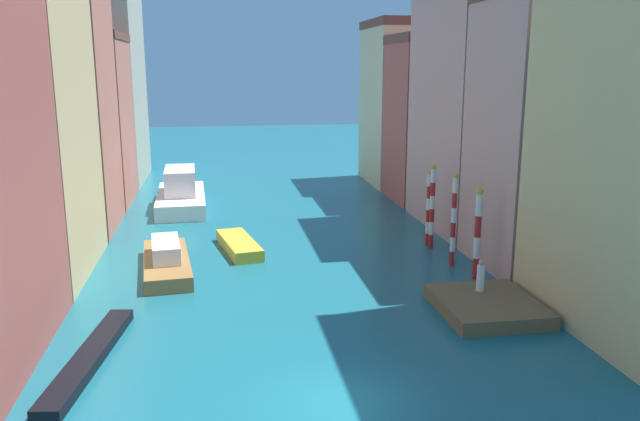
{
  "coord_description": "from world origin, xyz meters",
  "views": [
    {
      "loc": [
        -3.73,
        -18.75,
        10.86
      ],
      "look_at": [
        2.99,
        22.01,
        1.5
      ],
      "focal_mm": 35.82,
      "sensor_mm": 36.0,
      "label": 1
    }
  ],
  "objects_px": {
    "mooring_pole_3": "(428,207)",
    "mooring_pole_0": "(478,233)",
    "person_on_dock": "(481,277)",
    "vaporetto_white": "(181,194)",
    "motorboat_1": "(166,260)",
    "motorboat_0": "(239,245)",
    "mooring_pole_2": "(432,206)",
    "gondola_black": "(90,357)",
    "waterfront_dock": "(487,306)",
    "mooring_pole_1": "(454,219)"
  },
  "relations": [
    {
      "from": "mooring_pole_3",
      "to": "mooring_pole_0",
      "type": "bearing_deg",
      "value": -86.84
    },
    {
      "from": "person_on_dock",
      "to": "mooring_pole_0",
      "type": "relative_size",
      "value": 0.31
    },
    {
      "from": "vaporetto_white",
      "to": "motorboat_1",
      "type": "relative_size",
      "value": 1.31
    },
    {
      "from": "motorboat_0",
      "to": "mooring_pole_2",
      "type": "bearing_deg",
      "value": -5.78
    },
    {
      "from": "person_on_dock",
      "to": "mooring_pole_2",
      "type": "height_order",
      "value": "mooring_pole_2"
    },
    {
      "from": "mooring_pole_3",
      "to": "motorboat_0",
      "type": "relative_size",
      "value": 0.79
    },
    {
      "from": "mooring_pole_0",
      "to": "gondola_black",
      "type": "xyz_separation_m",
      "value": [
        -18.11,
        -6.79,
        -2.26
      ]
    },
    {
      "from": "vaporetto_white",
      "to": "motorboat_0",
      "type": "bearing_deg",
      "value": -72.71
    },
    {
      "from": "waterfront_dock",
      "to": "mooring_pole_3",
      "type": "height_order",
      "value": "mooring_pole_3"
    },
    {
      "from": "vaporetto_white",
      "to": "motorboat_1",
      "type": "bearing_deg",
      "value": -90.15
    },
    {
      "from": "mooring_pole_3",
      "to": "vaporetto_white",
      "type": "bearing_deg",
      "value": 139.33
    },
    {
      "from": "vaporetto_white",
      "to": "gondola_black",
      "type": "distance_m",
      "value": 26.96
    },
    {
      "from": "waterfront_dock",
      "to": "person_on_dock",
      "type": "height_order",
      "value": "person_on_dock"
    },
    {
      "from": "waterfront_dock",
      "to": "mooring_pole_2",
      "type": "xyz_separation_m",
      "value": [
        1.0,
        10.61,
        2.3
      ]
    },
    {
      "from": "mooring_pole_0",
      "to": "motorboat_1",
      "type": "distance_m",
      "value": 16.6
    },
    {
      "from": "person_on_dock",
      "to": "mooring_pole_1",
      "type": "bearing_deg",
      "value": 81.82
    },
    {
      "from": "waterfront_dock",
      "to": "motorboat_1",
      "type": "relative_size",
      "value": 0.64
    },
    {
      "from": "motorboat_0",
      "to": "motorboat_1",
      "type": "relative_size",
      "value": 0.75
    },
    {
      "from": "vaporetto_white",
      "to": "gondola_black",
      "type": "bearing_deg",
      "value": -94.57
    },
    {
      "from": "waterfront_dock",
      "to": "vaporetto_white",
      "type": "height_order",
      "value": "vaporetto_white"
    },
    {
      "from": "waterfront_dock",
      "to": "motorboat_0",
      "type": "bearing_deg",
      "value": 132.08
    },
    {
      "from": "person_on_dock",
      "to": "gondola_black",
      "type": "xyz_separation_m",
      "value": [
        -16.88,
        -3.37,
        -1.12
      ]
    },
    {
      "from": "waterfront_dock",
      "to": "motorboat_0",
      "type": "height_order",
      "value": "motorboat_0"
    },
    {
      "from": "person_on_dock",
      "to": "motorboat_0",
      "type": "distance_m",
      "value": 15.19
    },
    {
      "from": "waterfront_dock",
      "to": "mooring_pole_1",
      "type": "bearing_deg",
      "value": 82.24
    },
    {
      "from": "person_on_dock",
      "to": "vaporetto_white",
      "type": "xyz_separation_m",
      "value": [
        -14.73,
        23.49,
        -0.21
      ]
    },
    {
      "from": "vaporetto_white",
      "to": "mooring_pole_1",
      "type": "bearing_deg",
      "value": -48.69
    },
    {
      "from": "mooring_pole_1",
      "to": "mooring_pole_3",
      "type": "bearing_deg",
      "value": 89.54
    },
    {
      "from": "motorboat_1",
      "to": "mooring_pole_2",
      "type": "bearing_deg",
      "value": 7.65
    },
    {
      "from": "person_on_dock",
      "to": "motorboat_1",
      "type": "relative_size",
      "value": 0.19
    },
    {
      "from": "mooring_pole_0",
      "to": "mooring_pole_2",
      "type": "relative_size",
      "value": 0.94
    },
    {
      "from": "person_on_dock",
      "to": "mooring_pole_3",
      "type": "bearing_deg",
      "value": 85.1
    },
    {
      "from": "mooring_pole_0",
      "to": "motorboat_1",
      "type": "bearing_deg",
      "value": 166.02
    },
    {
      "from": "mooring_pole_1",
      "to": "motorboat_1",
      "type": "distance_m",
      "value": 15.82
    },
    {
      "from": "person_on_dock",
      "to": "vaporetto_white",
      "type": "height_order",
      "value": "vaporetto_white"
    },
    {
      "from": "waterfront_dock",
      "to": "mooring_pole_0",
      "type": "height_order",
      "value": "mooring_pole_0"
    },
    {
      "from": "vaporetto_white",
      "to": "mooring_pole_0",
      "type": "bearing_deg",
      "value": -51.49
    },
    {
      "from": "mooring_pole_1",
      "to": "gondola_black",
      "type": "height_order",
      "value": "mooring_pole_1"
    },
    {
      "from": "gondola_black",
      "to": "motorboat_1",
      "type": "xyz_separation_m",
      "value": [
        2.1,
        10.78,
        0.39
      ]
    },
    {
      "from": "mooring_pole_0",
      "to": "gondola_black",
      "type": "distance_m",
      "value": 19.48
    },
    {
      "from": "waterfront_dock",
      "to": "motorboat_1",
      "type": "height_order",
      "value": "motorboat_1"
    },
    {
      "from": "mooring_pole_2",
      "to": "mooring_pole_3",
      "type": "bearing_deg",
      "value": 93.15
    },
    {
      "from": "waterfront_dock",
      "to": "person_on_dock",
      "type": "xyz_separation_m",
      "value": [
        0.11,
        1.1,
        1.01
      ]
    },
    {
      "from": "waterfront_dock",
      "to": "person_on_dock",
      "type": "distance_m",
      "value": 1.5
    },
    {
      "from": "mooring_pole_1",
      "to": "motorboat_0",
      "type": "distance_m",
      "value": 12.79
    },
    {
      "from": "person_on_dock",
      "to": "mooring_pole_1",
      "type": "relative_size",
      "value": 0.29
    },
    {
      "from": "waterfront_dock",
      "to": "vaporetto_white",
      "type": "relative_size",
      "value": 0.49
    },
    {
      "from": "mooring_pole_2",
      "to": "mooring_pole_1",
      "type": "bearing_deg",
      "value": -91.01
    },
    {
      "from": "mooring_pole_2",
      "to": "motorboat_0",
      "type": "bearing_deg",
      "value": 174.22
    },
    {
      "from": "mooring_pole_2",
      "to": "motorboat_1",
      "type": "relative_size",
      "value": 0.65
    }
  ]
}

